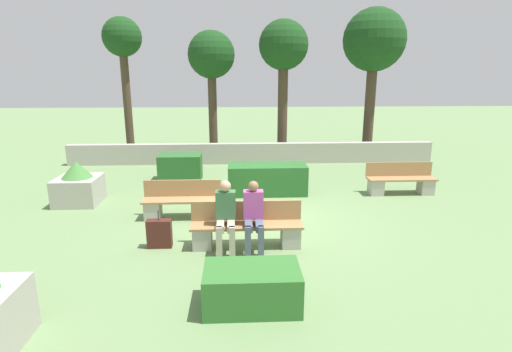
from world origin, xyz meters
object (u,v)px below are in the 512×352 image
tree_rightmost (374,43)px  tree_leftmost (123,45)px  person_seated_man (254,213)px  tree_center_right (284,50)px  person_seated_woman (226,213)px  tree_center_left (211,58)px  bench_front (247,229)px  suitcase (159,234)px  bench_left_side (401,182)px  bench_right_side (182,204)px  planter_corner_right (78,185)px

tree_rightmost → tree_leftmost: bearing=179.8°
person_seated_man → tree_center_right: size_ratio=0.25×
person_seated_woman → tree_center_left: 9.68m
tree_center_left → tree_rightmost: (6.37, -0.11, 0.58)m
bench_front → tree_rightmost: tree_rightmost is taller
person_seated_man → tree_leftmost: bearing=117.0°
person_seated_man → suitcase: 1.89m
tree_center_left → tree_center_right: tree_center_right is taller
bench_left_side → bench_right_side: bearing=-169.1°
person_seated_woman → suitcase: person_seated_woman is taller
person_seated_woman → tree_center_left: size_ratio=0.28×
planter_corner_right → tree_center_left: bearing=62.9°
tree_center_right → tree_rightmost: 3.64m
suitcase → tree_leftmost: (-2.79, 8.91, 4.04)m
tree_leftmost → tree_center_right: bearing=-3.8°
person_seated_man → suitcase: size_ratio=1.75×
planter_corner_right → tree_rightmost: 11.96m
tree_center_left → person_seated_woman: bearing=-85.4°
bench_left_side → person_seated_woman: 5.89m
planter_corner_right → tree_rightmost: size_ratio=0.19×
bench_left_side → person_seated_woman: size_ratio=1.40×
planter_corner_right → suitcase: bearing=-47.4°
bench_right_side → suitcase: 1.64m
bench_left_side → tree_center_right: size_ratio=0.36×
suitcase → tree_center_right: bearing=68.6°
bench_right_side → person_seated_woman: (1.07, -1.78, 0.41)m
person_seated_man → person_seated_woman: person_seated_woman is taller
bench_left_side → person_seated_woman: (-4.79, -3.40, 0.41)m
bench_left_side → bench_right_side: same height
tree_leftmost → tree_rightmost: size_ratio=0.93×
person_seated_man → tree_center_right: (1.51, 8.66, 3.38)m
bench_front → planter_corner_right: 5.15m
bench_front → planter_corner_right: (-4.29, 2.84, 0.13)m
bench_right_side → tree_rightmost: 10.69m
bench_front → person_seated_man: person_seated_man is taller
person_seated_man → planter_corner_right: person_seated_man is taller
person_seated_man → planter_corner_right: size_ratio=1.19×
bench_right_side → tree_center_right: tree_center_right is taller
bench_front → planter_corner_right: planter_corner_right is taller
suitcase → bench_front: bearing=-0.6°
person_seated_woman → tree_center_right: size_ratio=0.26×
bench_right_side → tree_rightmost: bearing=57.8°
planter_corner_right → tree_leftmost: bearing=91.8°
person_seated_man → suitcase: (-1.83, 0.16, -0.45)m
suitcase → bench_right_side: bearing=81.9°
tree_center_left → bench_front: bearing=-82.8°
bench_front → planter_corner_right: bearing=146.5°
planter_corner_right → bench_front: bearing=-33.5°
person_seated_man → person_seated_woman: bearing=179.7°
person_seated_woman → tree_leftmost: tree_leftmost is taller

